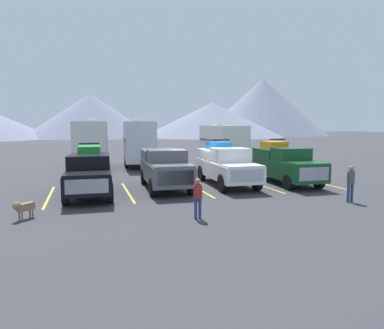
{
  "coord_description": "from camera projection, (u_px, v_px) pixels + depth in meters",
  "views": [
    {
      "loc": [
        -5.77,
        -18.88,
        3.49
      ],
      "look_at": [
        0.0,
        0.02,
        1.2
      ],
      "focal_mm": 32.65,
      "sensor_mm": 36.0,
      "label": 1
    }
  ],
  "objects": [
    {
      "name": "pickup_truck_a",
      "position": [
        89.0,
        171.0,
        17.38
      ],
      "size": [
        2.37,
        5.95,
        2.53
      ],
      "color": "black",
      "rests_on": "ground"
    },
    {
      "name": "lot_stripe_c",
      "position": [
        197.0,
        188.0,
        19.08
      ],
      "size": [
        0.12,
        5.5,
        0.01
      ],
      "primitive_type": "cube",
      "color": "gold",
      "rests_on": "ground"
    },
    {
      "name": "person_c",
      "position": [
        351.0,
        181.0,
        15.58
      ],
      "size": [
        0.36,
        0.23,
        1.65
      ],
      "color": "navy",
      "rests_on": "ground"
    },
    {
      "name": "ground_plane",
      "position": [
        192.0,
        185.0,
        20.01
      ],
      "size": [
        240.0,
        240.0,
        0.0
      ],
      "primitive_type": "plane",
      "color": "#38383D"
    },
    {
      "name": "pickup_truck_c",
      "position": [
        226.0,
        164.0,
        20.11
      ],
      "size": [
        2.39,
        5.79,
        2.6
      ],
      "color": "white",
      "rests_on": "ground"
    },
    {
      "name": "lot_stripe_b",
      "position": [
        128.0,
        192.0,
        17.99
      ],
      "size": [
        0.12,
        5.5,
        0.01
      ],
      "primitive_type": "cube",
      "color": "gold",
      "rests_on": "ground"
    },
    {
      "name": "pickup_truck_d",
      "position": [
        284.0,
        163.0,
        20.72
      ],
      "size": [
        2.32,
        5.78,
        2.6
      ],
      "color": "#144723",
      "rests_on": "ground"
    },
    {
      "name": "pickup_truck_b",
      "position": [
        165.0,
        167.0,
        18.9
      ],
      "size": [
        2.39,
        5.5,
        2.16
      ],
      "color": "#595B60",
      "rests_on": "ground"
    },
    {
      "name": "mountain_ridge",
      "position": [
        124.0,
        114.0,
        94.14
      ],
      "size": [
        135.2,
        48.98,
        17.81
      ],
      "color": "gray",
      "rests_on": "ground"
    },
    {
      "name": "person_b",
      "position": [
        198.0,
        196.0,
        12.82
      ],
      "size": [
        0.33,
        0.21,
        1.52
      ],
      "color": "navy",
      "rests_on": "ground"
    },
    {
      "name": "camper_trailer_a",
      "position": [
        91.0,
        142.0,
        27.62
      ],
      "size": [
        2.87,
        7.48,
        3.99
      ],
      "color": "silver",
      "rests_on": "ground"
    },
    {
      "name": "camper_trailer_b",
      "position": [
        139.0,
        141.0,
        28.57
      ],
      "size": [
        2.76,
        7.34,
        3.99
      ],
      "color": "silver",
      "rests_on": "ground"
    },
    {
      "name": "camper_trailer_c",
      "position": [
        222.0,
        142.0,
        30.38
      ],
      "size": [
        2.86,
        8.44,
        3.68
      ],
      "color": "silver",
      "rests_on": "ground"
    },
    {
      "name": "dog",
      "position": [
        23.0,
        207.0,
        12.78
      ],
      "size": [
        0.72,
        0.73,
        0.71
      ],
      "color": "olive",
      "rests_on": "ground"
    },
    {
      "name": "lot_stripe_d",
      "position": [
        259.0,
        185.0,
        20.18
      ],
      "size": [
        0.12,
        5.5,
        0.01
      ],
      "primitive_type": "cube",
      "color": "gold",
      "rests_on": "ground"
    },
    {
      "name": "lot_stripe_a",
      "position": [
        49.0,
        196.0,
        16.89
      ],
      "size": [
        0.12,
        5.5,
        0.01
      ],
      "primitive_type": "cube",
      "color": "gold",
      "rests_on": "ground"
    },
    {
      "name": "lot_stripe_e",
      "position": [
        315.0,
        182.0,
        21.27
      ],
      "size": [
        0.12,
        5.5,
        0.01
      ],
      "primitive_type": "cube",
      "color": "gold",
      "rests_on": "ground"
    }
  ]
}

